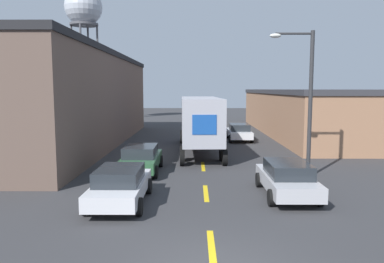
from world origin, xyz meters
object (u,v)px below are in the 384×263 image
(parked_car_right_near, at_px, (287,178))
(parked_car_left_far, at_px, (141,158))
(parked_car_right_far, at_px, (239,132))
(parked_car_left_near, at_px, (120,185))
(water_tower, at_px, (84,9))
(semi_truck, at_px, (199,119))
(street_lamp, at_px, (305,94))

(parked_car_right_near, height_order, parked_car_left_far, same)
(parked_car_right_near, height_order, parked_car_right_far, same)
(parked_car_right_near, xyz_separation_m, parked_car_left_near, (-6.76, -1.14, 0.00))
(parked_car_right_near, distance_m, parked_car_right_far, 17.08)
(parked_car_left_far, relative_size, water_tower, 0.25)
(parked_car_right_near, xyz_separation_m, parked_car_right_far, (0.00, 17.08, 0.00))
(semi_truck, distance_m, parked_car_right_near, 11.99)
(semi_truck, distance_m, parked_car_left_far, 7.78)
(parked_car_left_near, bearing_deg, semi_truck, 75.57)
(parked_car_left_far, xyz_separation_m, street_lamp, (8.37, -1.15, 3.48))
(semi_truck, xyz_separation_m, parked_car_right_near, (3.55, -11.35, -1.55))
(parked_car_left_far, bearing_deg, water_tower, 110.62)
(parked_car_right_near, bearing_deg, parked_car_right_far, 90.00)
(parked_car_left_far, distance_m, street_lamp, 9.14)
(parked_car_right_near, relative_size, parked_car_right_far, 1.00)
(parked_car_left_far, xyz_separation_m, parked_car_right_far, (6.76, 12.66, 0.00))
(semi_truck, xyz_separation_m, street_lamp, (5.16, -8.07, 1.93))
(semi_truck, distance_m, parked_car_left_near, 12.99)
(parked_car_left_near, relative_size, street_lamp, 0.63)
(semi_truck, height_order, water_tower, water_tower)
(water_tower, bearing_deg, parked_car_left_far, -69.38)
(semi_truck, xyz_separation_m, parked_car_left_near, (-3.21, -12.49, -1.55))
(parked_car_right_far, height_order, water_tower, water_tower)
(parked_car_right_near, relative_size, street_lamp, 0.63)
(water_tower, bearing_deg, parked_car_right_far, -46.67)
(semi_truck, relative_size, street_lamp, 1.67)
(parked_car_right_near, distance_m, water_tower, 44.50)
(parked_car_left_near, distance_m, water_tower, 43.06)
(parked_car_left_far, height_order, parked_car_right_far, same)
(parked_car_right_near, relative_size, water_tower, 0.25)
(parked_car_left_near, distance_m, parked_car_right_far, 19.44)
(street_lamp, bearing_deg, parked_car_right_near, -116.14)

